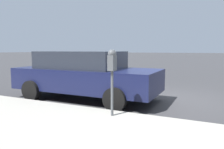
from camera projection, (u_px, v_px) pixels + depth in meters
ground_plane at (164, 100)px, 7.00m from camera, size 220.00×220.00×0.00m
parking_meter at (112, 65)px, 4.78m from camera, size 0.21×0.19×1.48m
car_navy at (85, 74)px, 7.11m from camera, size 2.10×4.72×1.56m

